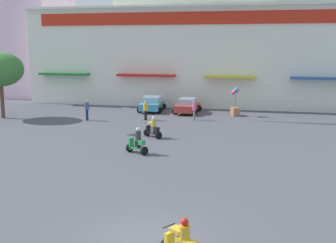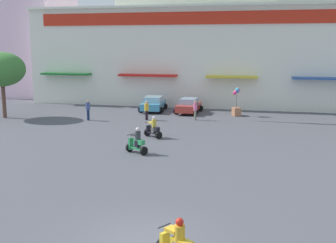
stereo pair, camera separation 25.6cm
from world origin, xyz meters
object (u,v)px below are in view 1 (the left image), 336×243
pedestrian_0 (87,109)px  pedestrian_2 (194,109)px  parked_car_1 (187,106)px  parked_car_0 (152,104)px  plaza_tree_0 (0,70)px  pedestrian_1 (146,109)px  scooter_rider_4 (153,129)px  scooter_rider_0 (137,143)px  balloon_vendor_cart (235,104)px

pedestrian_0 → pedestrian_2: size_ratio=1.03×
parked_car_1 → pedestrian_0: (-7.60, -5.89, 0.28)m
parked_car_1 → parked_car_0: bearing=174.5°
plaza_tree_0 → pedestrian_1: plaza_tree_0 is taller
plaza_tree_0 → pedestrian_0: plaza_tree_0 is taller
scooter_rider_4 → pedestrian_2: 7.83m
plaza_tree_0 → scooter_rider_0: size_ratio=3.59×
pedestrian_2 → balloon_vendor_cart: bearing=44.0°
parked_car_0 → scooter_rider_0: (3.50, -16.16, -0.06)m
scooter_rider_0 → scooter_rider_4: (-0.26, 4.55, -0.05)m
parked_car_1 → balloon_vendor_cart: balloon_vendor_cart is taller
parked_car_0 → balloon_vendor_cart: balloon_vendor_cart is taller
pedestrian_1 → parked_car_0: bearing=99.1°
scooter_rider_0 → pedestrian_2: (1.34, 12.20, 0.32)m
parked_car_0 → scooter_rider_4: (3.24, -11.61, -0.11)m
plaza_tree_0 → pedestrian_0: bearing=4.0°
scooter_rider_4 → pedestrian_0: size_ratio=0.88×
pedestrian_1 → balloon_vendor_cart: (7.28, 4.04, 0.17)m
pedestrian_0 → pedestrian_2: (8.87, 2.27, 0.00)m
plaza_tree_0 → parked_car_0: (11.74, 6.78, -3.53)m
pedestrian_0 → balloon_vendor_cart: size_ratio=0.67×
pedestrian_0 → pedestrian_1: size_ratio=1.06×
scooter_rider_4 → pedestrian_1: size_ratio=0.93×
pedestrian_2 → balloon_vendor_cart: (3.22, 3.11, 0.11)m
parked_car_0 → pedestrian_1: 4.96m
scooter_rider_4 → pedestrian_0: pedestrian_0 is taller
pedestrian_0 → parked_car_1: bearing=37.8°
balloon_vendor_cart → pedestrian_2: bearing=-136.0°
parked_car_0 → pedestrian_2: 6.26m
parked_car_1 → pedestrian_1: size_ratio=2.51×
scooter_rider_0 → pedestrian_0: bearing=127.2°
plaza_tree_0 → pedestrian_2: bearing=9.6°
plaza_tree_0 → balloon_vendor_cart: size_ratio=2.24×
scooter_rider_4 → pedestrian_0: (-7.27, 5.38, 0.37)m
pedestrian_1 → pedestrian_2: (4.06, 0.94, 0.06)m
pedestrian_1 → pedestrian_0: bearing=-164.5°
scooter_rider_0 → pedestrian_0: 12.46m
parked_car_1 → balloon_vendor_cart: (4.49, -0.51, 0.39)m
parked_car_0 → pedestrian_2: pedestrian_2 is taller
parked_car_1 → pedestrian_2: 3.85m
pedestrian_2 → balloon_vendor_cart: size_ratio=0.66×
plaza_tree_0 → pedestrian_1: 13.09m
plaza_tree_0 → parked_car_0: plaza_tree_0 is taller
scooter_rider_4 → balloon_vendor_cart: balloon_vendor_cart is taller
parked_car_1 → pedestrian_0: 9.62m
pedestrian_2 → pedestrian_0: bearing=-165.6°
plaza_tree_0 → scooter_rider_4: 16.15m
scooter_rider_4 → balloon_vendor_cart: bearing=65.9°
plaza_tree_0 → parked_car_0: 14.00m
scooter_rider_0 → pedestrian_2: 12.28m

